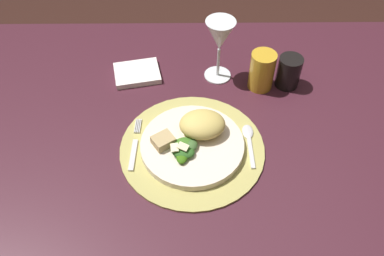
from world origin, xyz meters
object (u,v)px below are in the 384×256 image
(napkin, at_px, (137,73))
(amber_tumbler, at_px, (262,71))
(dinner_plate, at_px, (192,145))
(dark_tumbler, at_px, (289,72))
(spoon, at_px, (249,138))
(fork, at_px, (135,146))
(wine_glass, at_px, (220,38))
(dining_table, at_px, (194,150))

(napkin, bearing_deg, amber_tumbler, -7.75)
(dinner_plate, bearing_deg, dark_tumbler, 40.84)
(amber_tumbler, bearing_deg, spoon, -104.49)
(spoon, distance_m, dark_tumbler, 0.24)
(dark_tumbler, bearing_deg, napkin, 174.45)
(fork, bearing_deg, amber_tumbler, 33.76)
(amber_tumbler, distance_m, dark_tumbler, 0.08)
(napkin, bearing_deg, fork, -86.74)
(spoon, bearing_deg, dinner_plate, -169.18)
(spoon, distance_m, amber_tumbler, 0.21)
(dinner_plate, relative_size, dark_tumbler, 2.74)
(fork, distance_m, dark_tumbler, 0.46)
(napkin, xyz_separation_m, wine_glass, (0.23, -0.00, 0.12))
(amber_tumbler, height_order, dark_tumbler, amber_tumbler)
(dining_table, relative_size, wine_glass, 7.35)
(dining_table, bearing_deg, dark_tumbler, 25.83)
(napkin, relative_size, dark_tumbler, 1.39)
(fork, xyz_separation_m, amber_tumbler, (0.33, 0.22, 0.05))
(fork, relative_size, spoon, 1.18)
(dinner_plate, height_order, dark_tumbler, dark_tumbler)
(amber_tumbler, bearing_deg, fork, -146.24)
(napkin, bearing_deg, dark_tumbler, -5.55)
(dinner_plate, xyz_separation_m, spoon, (0.14, 0.03, -0.01))
(dinner_plate, bearing_deg, wine_glass, 74.31)
(wine_glass, bearing_deg, fork, -129.13)
(dinner_plate, height_order, spoon, dinner_plate)
(dinner_plate, height_order, fork, dinner_plate)
(amber_tumbler, bearing_deg, wine_glass, 159.37)
(spoon, distance_m, wine_glass, 0.27)
(dining_table, xyz_separation_m, spoon, (0.13, -0.08, 0.14))
(dining_table, xyz_separation_m, napkin, (-0.16, 0.16, 0.14))
(dining_table, height_order, dark_tumbler, dark_tumbler)
(dining_table, relative_size, spoon, 9.86)
(dining_table, distance_m, napkin, 0.27)
(dining_table, bearing_deg, dinner_plate, -93.26)
(wine_glass, xyz_separation_m, dark_tumbler, (0.19, -0.04, -0.09))
(fork, bearing_deg, spoon, 4.80)
(wine_glass, relative_size, amber_tumbler, 1.66)
(amber_tumbler, bearing_deg, dinner_plate, -130.38)
(spoon, xyz_separation_m, napkin, (-0.29, 0.24, -0.00))
(spoon, xyz_separation_m, amber_tumbler, (0.05, 0.19, 0.05))
(dining_table, distance_m, dark_tumbler, 0.34)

